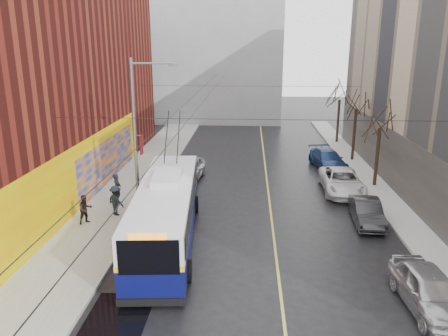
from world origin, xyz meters
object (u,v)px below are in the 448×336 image
object	(u,v)px
streetlight_pole	(137,134)
following_car	(189,169)
parked_car_b	(367,212)
pedestrian_c	(116,200)
parked_car_a	(429,290)
parked_car_c	(342,181)
trolleybus	(166,212)
parked_car_d	(328,160)
pedestrian_a	(117,189)
tree_mid	(357,100)
tree_far	(340,92)
tree_near	(381,117)
pedestrian_b	(85,209)

from	to	relation	value
streetlight_pole	following_car	bearing A→B (deg)	74.82
parked_car_b	pedestrian_c	xyz separation A→B (m)	(-14.23, 0.04, 0.36)
parked_car_a	parked_car_b	xyz separation A→B (m)	(-0.24, 8.21, -0.10)
parked_car_c	pedestrian_c	bearing A→B (deg)	-158.27
trolleybus	following_car	xyz separation A→B (m)	(-0.30, 10.45, -0.82)
parked_car_b	following_car	bearing A→B (deg)	148.92
parked_car_c	pedestrian_c	xyz separation A→B (m)	(-13.91, -5.28, 0.27)
streetlight_pole	parked_car_d	bearing A→B (deg)	39.80
parked_car_a	parked_car_c	size ratio (longest dim) A/B	0.83
parked_car_b	parked_car_a	bearing A→B (deg)	-85.12
pedestrian_a	following_car	bearing A→B (deg)	-34.74
trolleybus	following_car	world-z (taller)	trolleybus
tree_mid	trolleybus	size ratio (longest dim) A/B	0.54
streetlight_pole	tree_far	distance (m)	25.09
parked_car_d	pedestrian_a	xyz separation A→B (m)	(-14.44, -9.20, 0.37)
tree_near	parked_car_d	size ratio (longest dim) A/B	1.26
parked_car_b	pedestrian_c	size ratio (longest dim) A/B	2.33
streetlight_pole	pedestrian_b	bearing A→B (deg)	-145.23
tree_mid	pedestrian_c	world-z (taller)	tree_mid
pedestrian_b	pedestrian_c	bearing A→B (deg)	-1.24
trolleybus	pedestrian_c	xyz separation A→B (m)	(-3.51, 2.98, -0.57)
streetlight_pole	tree_near	size ratio (longest dim) A/B	1.41
trolleybus	parked_car_c	size ratio (longest dim) A/B	2.23
tree_near	tree_mid	xyz separation A→B (m)	(0.00, 7.00, 0.28)
tree_far	parked_car_b	world-z (taller)	tree_far
parked_car_b	following_car	size ratio (longest dim) A/B	0.89
tree_near	pedestrian_c	xyz separation A→B (m)	(-16.47, -6.57, -3.94)
parked_car_a	pedestrian_a	xyz separation A→B (m)	(-14.95, 10.14, 0.32)
tree_far	parked_car_a	distance (m)	29.22
tree_near	parked_car_d	distance (m)	6.68
following_car	pedestrian_c	world-z (taller)	pedestrian_c
tree_mid	pedestrian_c	bearing A→B (deg)	-140.52
pedestrian_a	tree_mid	bearing A→B (deg)	-56.77
parked_car_c	following_car	distance (m)	10.92
following_car	pedestrian_b	xyz separation A→B (m)	(-4.53, -8.74, 0.18)
parked_car_d	pedestrian_c	bearing A→B (deg)	-151.30
parked_car_b	pedestrian_c	world-z (taller)	pedestrian_c
pedestrian_a	parked_car_c	bearing A→B (deg)	-78.07
tree_mid	parked_car_d	size ratio (longest dim) A/B	1.31
trolleybus	parked_car_b	world-z (taller)	trolleybus
tree_mid	following_car	distance (m)	15.27
tree_mid	pedestrian_b	xyz separation A→B (m)	(-17.79, -14.84, -4.29)
trolleybus	parked_car_c	bearing A→B (deg)	33.91
tree_far	parked_car_a	xyz separation A→B (m)	(-2.00, -28.82, -4.36)
tree_far	parked_car_d	size ratio (longest dim) A/B	1.29
tree_mid	pedestrian_c	size ratio (longest dim) A/B	3.78
streetlight_pole	tree_near	distance (m)	16.28
tree_mid	parked_car_c	world-z (taller)	tree_mid
parked_car_c	following_car	world-z (taller)	following_car
tree_far	parked_car_d	bearing A→B (deg)	-104.82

